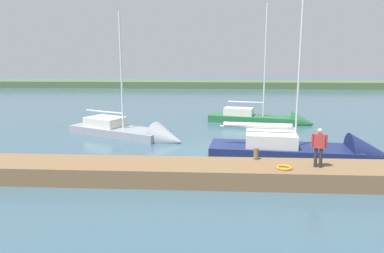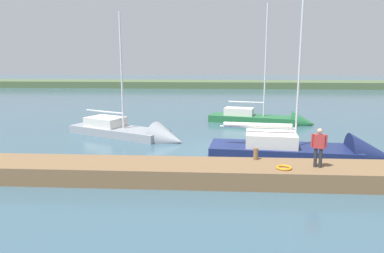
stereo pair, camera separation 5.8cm
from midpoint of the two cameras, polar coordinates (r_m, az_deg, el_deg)
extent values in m
plane|color=#385666|center=(21.34, 2.86, -3.88)|extent=(200.00, 200.00, 0.00)
cube|color=#4C603D|center=(69.04, 3.30, 6.32)|extent=(180.00, 8.00, 2.40)
cube|color=brown|center=(16.04, 2.67, -7.40)|extent=(21.56, 2.45, 0.80)
cylinder|color=brown|center=(16.79, 10.13, -4.32)|extent=(0.22, 0.22, 0.55)
torus|color=orange|center=(15.73, 14.49, -6.40)|extent=(0.66, 0.66, 0.10)
cube|color=gray|center=(26.06, -11.83, -1.12)|extent=(7.71, 5.37, 0.89)
cone|color=gray|center=(23.48, -3.91, -2.22)|extent=(2.89, 3.00, 2.31)
cube|color=silver|center=(26.70, -13.79, 0.77)|extent=(3.18, 2.84, 0.66)
cylinder|color=silver|center=(25.20, -11.35, 8.64)|extent=(0.13, 0.13, 7.95)
cylinder|color=silver|center=(26.64, -13.99, 2.33)|extent=(3.21, 1.65, 0.10)
cube|color=#236638|center=(31.09, 9.52, 0.90)|extent=(7.61, 3.82, 0.92)
cone|color=#236638|center=(30.78, 17.24, 0.46)|extent=(2.30, 2.45, 2.06)
cube|color=silver|center=(31.15, 7.44, 2.42)|extent=(2.70, 1.90, 0.63)
cylinder|color=silver|center=(30.52, 11.61, 10.25)|extent=(0.13, 0.13, 9.26)
cylinder|color=silver|center=(30.95, 8.53, 3.90)|extent=(3.00, 0.87, 0.10)
cube|color=navy|center=(20.83, 14.20, -4.24)|extent=(8.36, 3.46, 0.89)
cone|color=navy|center=(21.76, 26.71, -4.44)|extent=(2.62, 2.85, 2.62)
cube|color=silver|center=(20.59, 12.47, -1.99)|extent=(3.00, 2.43, 0.74)
cylinder|color=silver|center=(20.22, 16.86, 10.72)|extent=(0.11, 0.11, 9.94)
cylinder|color=silver|center=(20.43, 10.36, -0.12)|extent=(4.22, 0.54, 0.09)
cylinder|color=silver|center=(20.41, 10.37, 0.21)|extent=(3.82, 0.67, 0.28)
cylinder|color=#28282D|center=(16.26, 19.86, -4.76)|extent=(0.14, 0.14, 0.85)
cylinder|color=#28282D|center=(16.27, 19.13, -4.70)|extent=(0.14, 0.14, 0.85)
cube|color=#B23333|center=(16.09, 19.66, -2.23)|extent=(0.51, 0.36, 0.60)
sphere|color=tan|center=(16.00, 19.76, -0.67)|extent=(0.23, 0.23, 0.23)
cylinder|color=#B23333|center=(16.08, 20.66, -2.25)|extent=(0.09, 0.09, 0.57)
cylinder|color=#B23333|center=(16.10, 18.66, -2.11)|extent=(0.09, 0.09, 0.57)
camera|label=1|loc=(0.03, -90.08, -0.02)|focal=33.23mm
camera|label=2|loc=(0.03, 89.92, 0.02)|focal=33.23mm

